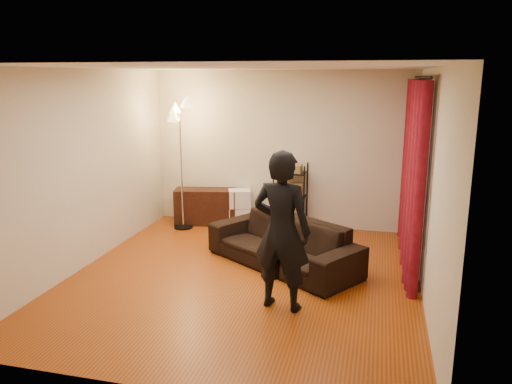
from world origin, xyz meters
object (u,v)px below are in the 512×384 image
(media_cabinet, at_px, (206,206))
(wire_shelf, at_px, (290,197))
(sofa, at_px, (283,243))
(person, at_px, (282,231))
(floor_lamp, at_px, (181,166))
(storage_boxes, at_px, (240,207))

(media_cabinet, height_order, wire_shelf, wire_shelf)
(sofa, xyz_separation_m, person, (0.23, -1.27, 0.58))
(sofa, bearing_deg, floor_lamp, -179.81)
(sofa, height_order, person, person)
(person, height_order, floor_lamp, floor_lamp)
(sofa, relative_size, person, 1.24)
(wire_shelf, bearing_deg, floor_lamp, -174.76)
(media_cabinet, height_order, storage_boxes, storage_boxes)
(sofa, distance_m, media_cabinet, 2.40)
(wire_shelf, relative_size, floor_lamp, 0.52)
(storage_boxes, height_order, floor_lamp, floor_lamp)
(sofa, bearing_deg, media_cabinet, 169.34)
(storage_boxes, bearing_deg, media_cabinet, -172.07)
(storage_boxes, height_order, wire_shelf, wire_shelf)
(media_cabinet, bearing_deg, person, -67.29)
(wire_shelf, bearing_deg, person, -88.69)
(person, xyz_separation_m, floor_lamp, (-2.26, 2.60, 0.18))
(storage_boxes, bearing_deg, floor_lamp, -154.85)
(person, relative_size, floor_lamp, 0.83)
(person, bearing_deg, wire_shelf, -72.12)
(floor_lamp, bearing_deg, person, -49.01)
(media_cabinet, bearing_deg, wire_shelf, -9.03)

